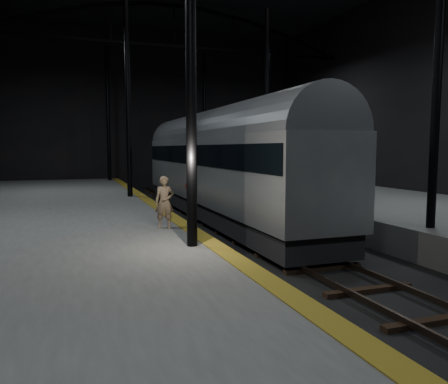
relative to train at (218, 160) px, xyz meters
name	(u,v)px	position (x,y,z in m)	size (l,w,h in m)	color
ground	(264,242)	(0.00, -5.29, -2.88)	(44.00, 44.00, 0.00)	black
platform_left	(43,243)	(-7.50, -5.29, -2.38)	(9.00, 43.80, 1.00)	#545452
platform_right	(425,218)	(7.50, -5.29, -2.38)	(9.00, 43.80, 1.00)	#545452
tactile_strip	(177,220)	(-3.25, -5.29, -1.87)	(0.50, 43.80, 0.01)	olive
track	(264,240)	(0.00, -5.29, -2.81)	(2.40, 43.00, 0.24)	#3F3328
train	(218,160)	(0.00, 0.00, 0.00)	(2.89, 19.31, 5.16)	#999CA0
woman	(164,202)	(-3.95, -6.65, -1.08)	(0.58, 0.38, 1.60)	#957A5B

